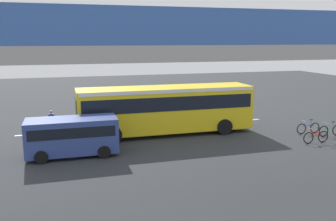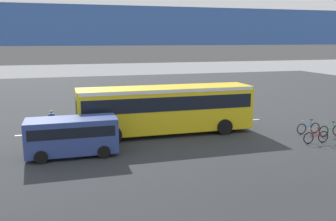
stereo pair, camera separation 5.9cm
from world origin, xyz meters
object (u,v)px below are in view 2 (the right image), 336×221
Objects in this scene: bicycle_blue at (308,128)px; traffic_sign at (138,98)px; bicycle_green at (331,130)px; city_bus at (166,106)px; bicycle_red at (316,137)px; parked_van at (72,134)px; pedestrian at (52,124)px.

bicycle_blue is 0.63× the size of traffic_sign.
traffic_sign is at bearing -31.90° from bicycle_green.
traffic_sign reaches higher than bicycle_blue.
city_bus is 9.54m from bicycle_red.
parked_van is at bearing 26.18° from city_bus.
parked_van is 8.21m from traffic_sign.
bicycle_red is 0.63× the size of traffic_sign.
traffic_sign is (11.35, -7.06, 1.52)m from bicycle_green.
bicycle_green is (-1.99, -1.11, 0.00)m from bicycle_red.
bicycle_red is at bearing 64.02° from bicycle_blue.
bicycle_red is (-8.19, 4.66, -1.51)m from city_bus.
bicycle_blue is at bearing 164.14° from city_bus.
bicycle_green is at bearing 178.10° from parked_van.
city_bus is 2.40× the size of parked_van.
pedestrian is 0.64× the size of traffic_sign.
city_bus is at bearing 171.15° from pedestrian.
bicycle_blue is at bearing 167.20° from pedestrian.
bicycle_blue is (-1.00, -2.05, 0.00)m from bicycle_red.
bicycle_red is 1.00× the size of bicycle_blue.
bicycle_red is 1.00× the size of bicycle_green.
bicycle_red and bicycle_blue have the same top height.
pedestrian is at bearing -12.80° from bicycle_blue.
pedestrian is (17.46, -4.68, 0.51)m from bicycle_green.
bicycle_green is at bearing -150.74° from bicycle_red.
city_bus reaches higher than pedestrian.
pedestrian is (7.29, -1.13, -1.00)m from city_bus.
traffic_sign reaches higher than bicycle_red.
city_bus is 6.52× the size of bicycle_red.
bicycle_green is 0.99× the size of pedestrian.
city_bus is 3.71m from traffic_sign.
parked_van reaches higher than pedestrian.
bicycle_red is 2.28m from bicycle_green.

